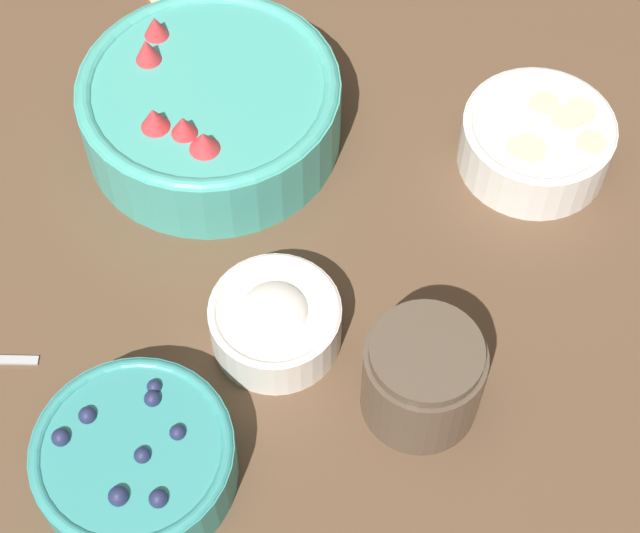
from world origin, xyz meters
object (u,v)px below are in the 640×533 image
Objects in this scene: jar_chocolate at (422,379)px; bowl_blueberries at (135,459)px; bowl_cream at (275,320)px; bowl_strawberries at (210,105)px; bowl_bananas at (537,139)px.

bowl_blueberries is at bearing -41.03° from jar_chocolate.
bowl_cream is 0.14m from jar_chocolate.
bowl_strawberries is 0.31m from bowl_bananas.
bowl_blueberries is at bearing -7.33° from bowl_cream.
jar_chocolate is at bearing 7.72° from bowl_bananas.
bowl_blueberries is at bearing -14.31° from bowl_bananas.
bowl_strawberries is 2.53× the size of jar_chocolate.
bowl_cream is (0.15, 0.18, -0.02)m from bowl_strawberries.
bowl_cream is at bearing -83.69° from jar_chocolate.
bowl_strawberries reaches higher than jar_chocolate.
bowl_bananas is at bearing 117.54° from bowl_strawberries.
jar_chocolate is (-0.01, 0.13, 0.01)m from bowl_cream.
bowl_bananas is at bearing 161.99° from bowl_cream.
bowl_bananas is (-0.14, 0.28, -0.01)m from bowl_strawberries.
bowl_bananas is 0.31m from bowl_cream.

